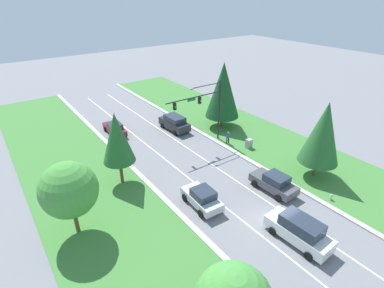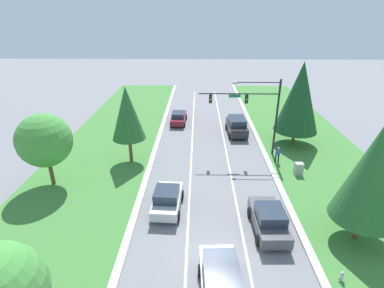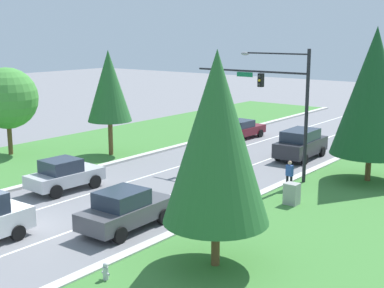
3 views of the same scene
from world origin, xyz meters
The scene contains 15 objects.
ground_plane centered at (0.00, 0.00, 0.00)m, with size 160.00×160.00×0.00m, color slate.
curb_strip_right centered at (5.65, 0.00, 0.07)m, with size 0.50×90.00×0.15m.
lane_stripe_inner_right centered at (1.80, 0.00, 0.00)m, with size 0.14×81.00×0.01m.
traffic_signal_mast centered at (4.22, 14.86, 5.13)m, with size 7.65×0.41×7.68m.
burgundy_sedan centered at (-3.67, 23.99, 0.78)m, with size 2.07×4.58×1.53m.
charcoal_suv centered at (3.41, 20.43, 1.04)m, with size 2.35×4.89×2.03m.
silver_sedan centered at (-3.37, 5.47, 0.89)m, with size 2.26×4.27×1.79m.
graphite_sedan centered at (3.53, 3.28, 0.91)m, with size 2.22×4.61×1.83m.
utility_cabinet centered at (7.78, 10.76, 0.58)m, with size 0.70×0.60×1.17m.
pedestrian centered at (6.44, 13.04, 0.94)m, with size 0.41×0.27×1.69m.
fire_hydrant centered at (6.61, -0.79, 0.34)m, with size 0.34×0.20×0.70m.
conifer_near_right_tree centered at (8.93, 2.55, 4.89)m, with size 3.89×3.89×8.01m.
oak_near_left_tree centered at (-13.27, 8.68, 4.07)m, with size 4.28×4.28×6.22m.
conifer_far_right_tree centered at (9.22, 17.45, 5.28)m, with size 4.54×4.54×8.92m.
conifer_mid_left_tree centered at (-7.58, 12.99, 4.93)m, with size 3.08×3.08×7.41m.
Camera 3 is at (19.64, -12.61, 8.54)m, focal length 50.00 mm.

